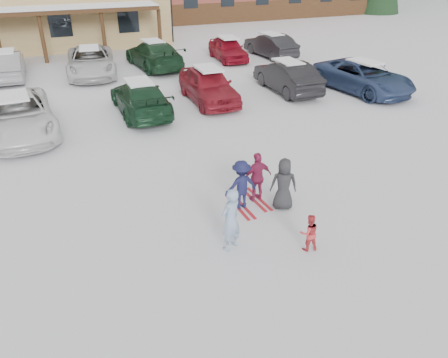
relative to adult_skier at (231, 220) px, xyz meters
name	(u,v)px	position (x,y,z in m)	size (l,w,h in m)	color
ground	(228,233)	(0.16, 0.57, -0.80)	(160.00, 160.00, 0.00)	white
adult_skier	(231,220)	(0.00, 0.00, 0.00)	(0.59, 0.38, 1.61)	#89A3C4
toddler_red	(309,233)	(1.69, -0.72, -0.33)	(0.46, 0.36, 0.95)	#D0353C
child_navy	(241,185)	(0.96, 1.58, -0.09)	(0.92, 0.53, 1.42)	#16183F
skis_child_navy	(241,207)	(0.96, 1.58, -0.79)	(0.20, 1.40, 0.03)	#B41922
child_magenta	(257,177)	(1.54, 1.79, -0.07)	(0.86, 0.36, 1.47)	#9D2650
skis_child_magenta	(257,199)	(1.54, 1.79, -0.79)	(0.20, 1.40, 0.03)	#B41922
bystander_dark	(284,184)	(2.02, 1.16, -0.07)	(0.72, 0.47, 1.48)	#28292B
parked_car_2	(18,115)	(-4.74, 9.55, -0.04)	(2.52, 5.46, 1.52)	white
parked_car_3	(140,98)	(0.03, 10.15, -0.11)	(1.95, 4.80, 1.39)	#163921
parked_car_4	(208,85)	(3.27, 10.64, -0.03)	(1.84, 4.57, 1.56)	maroon
parked_car_5	(287,77)	(7.39, 10.72, -0.06)	(1.57, 4.50, 1.48)	black
parked_car_6	(363,77)	(10.84, 9.37, -0.06)	(2.45, 5.32, 1.48)	navy
parked_car_9	(7,66)	(-5.44, 18.12, -0.06)	(1.58, 4.53, 1.49)	#98989C
parked_car_10	(91,62)	(-1.17, 17.38, -0.05)	(2.50, 5.43, 1.51)	silver
parked_car_11	(154,55)	(2.44, 17.73, -0.03)	(2.16, 5.32, 1.54)	#193A22
parked_car_12	(228,49)	(7.21, 18.00, -0.11)	(1.64, 4.07, 1.39)	maroon
parked_car_13	(271,45)	(10.11, 17.85, -0.09)	(1.52, 4.36, 1.44)	black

